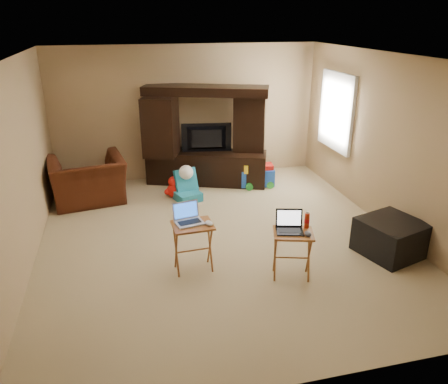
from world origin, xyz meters
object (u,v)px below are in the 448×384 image
object	(u,v)px
entertainment_center	(206,136)
laptop_right	(290,223)
mouse_right	(308,234)
water_bottle	(307,221)
push_toy	(257,174)
tray_table_right	(292,255)
recliner	(88,180)
tray_table_left	(193,247)
ottoman	(391,237)
mouse_left	(209,223)
plush_toy	(174,187)
child_rocker	(188,186)
laptop_left	(189,215)
television	(207,139)

from	to	relation	value
entertainment_center	laptop_right	size ratio (longest dim) A/B	7.02
laptop_right	mouse_right	xyz separation A→B (m)	(0.17, -0.14, -0.09)
water_bottle	push_toy	bearing A→B (deg)	83.63
push_toy	tray_table_right	bearing A→B (deg)	-91.02
recliner	tray_table_left	world-z (taller)	recliner
tray_table_left	water_bottle	xyz separation A→B (m)	(1.33, -0.36, 0.38)
entertainment_center	push_toy	world-z (taller)	entertainment_center
entertainment_center	water_bottle	distance (m)	3.39
ottoman	tray_table_left	bearing A→B (deg)	175.30
tray_table_left	tray_table_right	bearing A→B (deg)	-23.96
recliner	mouse_left	distance (m)	3.06
ottoman	plush_toy	bearing A→B (deg)	134.16
push_toy	ottoman	bearing A→B (deg)	-61.98
push_toy	mouse_right	distance (m)	3.18
child_rocker	tray_table_right	world-z (taller)	tray_table_right
entertainment_center	recliner	world-z (taller)	entertainment_center
plush_toy	mouse_left	distance (m)	2.52
push_toy	ottoman	xyz separation A→B (m)	(0.97, -2.79, 0.00)
tray_table_right	mouse_right	distance (m)	0.37
entertainment_center	laptop_left	distance (m)	3.07
push_toy	laptop_left	world-z (taller)	laptop_left
ottoman	child_rocker	bearing A→B (deg)	133.91
ottoman	laptop_left	distance (m)	2.71
plush_toy	child_rocker	bearing A→B (deg)	-42.94
laptop_right	water_bottle	world-z (taller)	laptop_right
child_rocker	recliner	bearing A→B (deg)	149.13
laptop_left	entertainment_center	bearing A→B (deg)	63.67
recliner	child_rocker	distance (m)	1.68
mouse_right	television	bearing A→B (deg)	97.68
recliner	mouse_right	world-z (taller)	recliner
recliner	water_bottle	size ratio (longest dim) A/B	6.43
tray_table_right	mouse_right	size ratio (longest dim) A/B	4.92
tray_table_right	laptop_right	size ratio (longest dim) A/B	1.91
plush_toy	water_bottle	xyz separation A→B (m)	(1.25, -2.76, 0.50)
push_toy	ottoman	distance (m)	2.96
television	water_bottle	world-z (taller)	television
tray_table_right	mouse_left	bearing A→B (deg)	175.40
entertainment_center	recliner	size ratio (longest dim) A/B	1.86
tray_table_left	laptop_left	size ratio (longest dim) A/B	1.91
television	laptop_left	distance (m)	3.03
push_toy	ottoman	size ratio (longest dim) A/B	0.86
push_toy	laptop_right	world-z (taller)	laptop_right
laptop_left	tray_table_right	bearing A→B (deg)	-32.84
plush_toy	recliner	bearing A→B (deg)	173.89
laptop_left	mouse_left	xyz separation A→B (m)	(0.22, -0.10, -0.09)
tray_table_left	mouse_left	distance (m)	0.40
ottoman	laptop_right	world-z (taller)	laptop_right
mouse_right	ottoman	bearing A→B (deg)	13.97
entertainment_center	water_bottle	xyz separation A→B (m)	(0.54, -3.34, -0.21)
recliner	child_rocker	size ratio (longest dim) A/B	2.26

